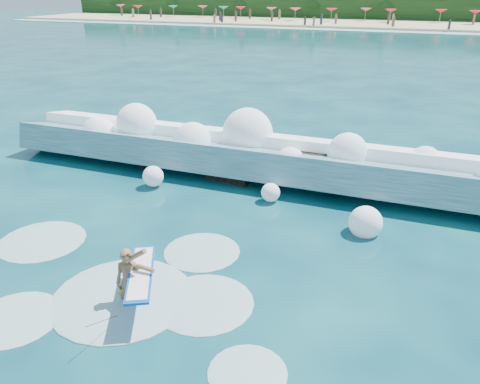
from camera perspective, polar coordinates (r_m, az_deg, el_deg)
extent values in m
plane|color=#072A3D|center=(12.08, -10.20, -7.78)|extent=(200.00, 200.00, 0.00)
cube|color=tan|center=(87.05, 18.37, 18.82)|extent=(140.00, 20.00, 0.40)
cube|color=silver|center=(76.12, 17.71, 18.20)|extent=(140.00, 5.00, 0.08)
cube|color=black|center=(96.89, 19.01, 20.52)|extent=(140.00, 4.00, 5.00)
cube|color=#33667F|center=(16.59, 3.64, 3.52)|extent=(19.89, 3.03, 1.66)
cube|color=white|center=(17.15, 4.50, 5.94)|extent=(19.89, 1.40, 0.77)
cube|color=black|center=(18.45, -8.63, 5.09)|extent=(2.57, 2.31, 1.14)
cube|color=black|center=(16.56, -0.85, 2.82)|extent=(1.73, 1.43, 0.88)
cube|color=black|center=(16.87, 9.25, 3.35)|extent=(2.22, 2.24, 1.23)
imported|color=#895D40|center=(10.35, -13.35, -10.64)|extent=(0.66, 0.56, 1.55)
cube|color=blue|center=(10.10, -12.00, -9.63)|extent=(1.40, 2.10, 0.05)
cube|color=white|center=(10.10, -12.01, -9.56)|extent=(1.24, 1.90, 0.05)
cylinder|color=black|center=(9.54, -16.47, -14.86)|extent=(0.01, 0.91, 0.43)
sphere|color=white|center=(19.12, -16.81, 6.94)|extent=(1.26, 1.26, 1.26)
sphere|color=white|center=(18.69, -12.50, 8.18)|extent=(1.55, 1.55, 1.55)
sphere|color=white|center=(17.41, -5.79, 6.21)|extent=(1.40, 1.40, 1.40)
sphere|color=white|center=(17.17, 0.92, 7.20)|extent=(1.84, 1.84, 1.84)
sphere|color=white|center=(15.97, 6.13, 3.72)|extent=(0.98, 0.98, 0.98)
sphere|color=white|center=(16.02, 12.99, 4.78)|extent=(1.30, 1.30, 1.30)
sphere|color=white|center=(16.49, 21.59, 3.42)|extent=(1.05, 1.05, 1.05)
sphere|color=white|center=(15.99, -10.55, 1.90)|extent=(0.71, 0.71, 0.71)
sphere|color=white|center=(14.71, 3.74, -0.06)|extent=(0.60, 0.60, 0.60)
sphere|color=white|center=(13.28, 15.05, -3.63)|extent=(0.93, 0.93, 0.93)
ellipsoid|color=silver|center=(10.83, -14.19, -12.31)|extent=(3.13, 3.13, 0.16)
ellipsoid|color=silver|center=(10.96, -25.78, -13.76)|extent=(1.89, 1.89, 0.09)
ellipsoid|color=silver|center=(10.38, -4.44, -13.33)|extent=(2.19, 2.19, 0.11)
ellipsoid|color=silver|center=(13.65, -23.02, -5.51)|extent=(2.30, 2.30, 0.12)
ellipsoid|color=silver|center=(12.14, -4.69, -7.25)|extent=(1.98, 1.98, 0.10)
ellipsoid|color=silver|center=(8.85, 0.89, -21.18)|extent=(1.44, 1.44, 0.07)
cone|color=#D23D5B|center=(108.34, -14.36, 21.14)|extent=(2.00, 2.00, 0.50)
cone|color=red|center=(102.94, -12.33, 21.21)|extent=(2.00, 2.00, 0.50)
cone|color=#158882|center=(101.15, -8.14, 21.45)|extent=(2.00, 2.00, 0.50)
cone|color=#D23D5B|center=(99.64, -4.57, 21.56)|extent=(2.00, 2.00, 0.50)
cone|color=#158882|center=(96.29, -2.03, 21.54)|extent=(2.00, 2.00, 0.50)
cone|color=red|center=(95.30, 0.08, 21.53)|extent=(2.00, 2.00, 0.50)
cone|color=#D23D5B|center=(92.08, 3.83, 21.39)|extent=(2.00, 2.00, 0.50)
cone|color=#D23D5B|center=(90.28, 6.76, 21.24)|extent=(2.00, 2.00, 0.50)
cone|color=red|center=(89.79, 11.10, 20.97)|extent=(2.00, 2.00, 0.50)
cone|color=#D23D5B|center=(91.66, 15.09, 20.68)|extent=(2.00, 2.00, 0.50)
cone|color=red|center=(89.19, 17.92, 20.30)|extent=(2.00, 2.00, 0.50)
cone|color=red|center=(90.70, 23.30, 19.61)|extent=(2.00, 2.00, 0.50)
cone|color=red|center=(89.09, 26.77, 19.00)|extent=(2.00, 2.00, 0.50)
cube|color=#3F332D|center=(82.37, 10.92, 19.96)|extent=(0.35, 0.22, 1.44)
cube|color=#8C664C|center=(81.78, 3.57, 20.12)|extent=(0.35, 0.22, 1.58)
cube|color=#262633|center=(88.09, 22.07, 19.03)|extent=(0.35, 0.22, 1.61)
cube|color=#3F332D|center=(90.25, -0.23, 20.65)|extent=(0.35, 0.22, 1.37)
cube|color=#8C664C|center=(92.67, 7.53, 20.55)|extent=(0.35, 0.22, 1.36)
cube|color=#262633|center=(85.97, 12.96, 19.97)|extent=(0.35, 0.22, 1.49)
cube|color=brown|center=(88.66, 19.16, 19.39)|extent=(0.35, 0.22, 1.42)
cube|color=#3F332D|center=(89.88, 7.00, 20.54)|extent=(0.35, 0.22, 1.58)
cube|color=#8C664C|center=(88.46, -2.44, 20.64)|extent=(0.35, 0.22, 1.60)
cube|color=#262633|center=(95.87, -2.74, 20.82)|extent=(0.35, 0.22, 1.36)
cube|color=#3F332D|center=(102.54, -9.55, 20.75)|extent=(0.35, 0.22, 1.38)
cube|color=#8C664C|center=(98.91, -3.00, 20.90)|extent=(0.35, 0.22, 1.35)
cube|color=#262633|center=(95.64, -3.62, 20.79)|extent=(0.35, 0.22, 1.37)
cube|color=brown|center=(79.97, 6.10, 19.90)|extent=(0.35, 0.22, 1.44)
cube|color=#8C664C|center=(78.78, 13.73, 19.35)|extent=(0.35, 0.22, 1.49)
cube|color=#262633|center=(100.56, -12.91, 20.44)|extent=(0.35, 0.22, 1.39)
cube|color=#3F332D|center=(80.23, 19.80, 18.93)|extent=(0.35, 0.22, 1.36)
cube|color=brown|center=(85.59, -5.19, 20.17)|extent=(0.35, 0.22, 1.38)
cube|color=#262633|center=(97.46, -16.74, 19.79)|extent=(0.35, 0.22, 1.40)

